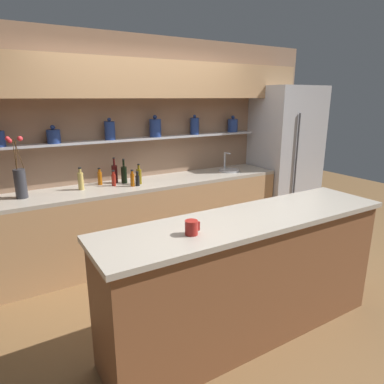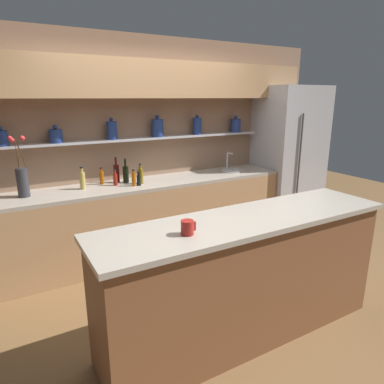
{
  "view_description": "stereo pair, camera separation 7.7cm",
  "coord_description": "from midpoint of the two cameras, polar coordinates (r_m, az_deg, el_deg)",
  "views": [
    {
      "loc": [
        -1.64,
        -2.41,
        1.89
      ],
      "look_at": [
        0.02,
        0.35,
        1.0
      ],
      "focal_mm": 32.0,
      "sensor_mm": 36.0,
      "label": 1
    },
    {
      "loc": [
        -1.57,
        -2.45,
        1.89
      ],
      "look_at": [
        0.02,
        0.35,
        1.0
      ],
      "focal_mm": 32.0,
      "sensor_mm": 36.0,
      "label": 2
    }
  ],
  "objects": [
    {
      "name": "coffee_mug",
      "position": [
        2.25,
        -1.07,
        -5.95
      ],
      "size": [
        0.11,
        0.09,
        0.1
      ],
      "color": "maroon",
      "rests_on": "island_counter"
    },
    {
      "name": "bottle_sauce_2",
      "position": [
        4.07,
        -15.64,
        2.34
      ],
      "size": [
        0.05,
        0.05,
        0.2
      ],
      "color": "#9E4C0A",
      "rests_on": "back_counter_unit"
    },
    {
      "name": "sink_fixture",
      "position": [
        4.69,
        5.67,
        3.8
      ],
      "size": [
        0.28,
        0.28,
        0.25
      ],
      "color": "#B7B7BC",
      "rests_on": "back_counter_unit"
    },
    {
      "name": "bottle_sauce_4",
      "position": [
        3.91,
        -10.46,
        2.12
      ],
      "size": [
        0.05,
        0.05,
        0.19
      ],
      "color": "#9E4C0A",
      "rests_on": "back_counter_unit"
    },
    {
      "name": "flower_vase",
      "position": [
        3.79,
        -27.27,
        1.74
      ],
      "size": [
        0.15,
        0.13,
        0.62
      ],
      "color": "#2D2D33",
      "rests_on": "back_counter_unit"
    },
    {
      "name": "island_counter",
      "position": [
        2.83,
        8.45,
        -13.83
      ],
      "size": [
        2.42,
        0.61,
        1.02
      ],
      "color": "brown",
      "rests_on": "ground_plane"
    },
    {
      "name": "bottle_wine_7",
      "position": [
        4.08,
        -11.79,
        2.93
      ],
      "size": [
        0.07,
        0.07,
        0.29
      ],
      "color": "black",
      "rests_on": "back_counter_unit"
    },
    {
      "name": "bottle_oil_6",
      "position": [
        4.0,
        -9.37,
        2.66
      ],
      "size": [
        0.06,
        0.06,
        0.24
      ],
      "color": "brown",
      "rests_on": "back_counter_unit"
    },
    {
      "name": "ground_plane",
      "position": [
        3.47,
        2.1,
        -17.52
      ],
      "size": [
        12.0,
        12.0,
        0.0
      ],
      "primitive_type": "plane",
      "color": "brown"
    },
    {
      "name": "refrigerator",
      "position": [
        5.29,
        14.8,
        5.57
      ],
      "size": [
        0.9,
        0.73,
        2.05
      ],
      "color": "#B7B7BC",
      "rests_on": "ground_plane"
    },
    {
      "name": "bottle_sauce_3",
      "position": [
        3.93,
        -9.64,
        2.02
      ],
      "size": [
        0.05,
        0.05,
        0.16
      ],
      "color": "black",
      "rests_on": "back_counter_unit"
    },
    {
      "name": "bottle_wine_5",
      "position": [
        4.11,
        -13.29,
        3.04
      ],
      "size": [
        0.07,
        0.07,
        0.3
      ],
      "color": "#380C0C",
      "rests_on": "back_counter_unit"
    },
    {
      "name": "bottle_sauce_0",
      "position": [
        3.98,
        -13.47,
        2.1
      ],
      "size": [
        0.05,
        0.05,
        0.18
      ],
      "color": "maroon",
      "rests_on": "back_counter_unit"
    },
    {
      "name": "bottle_spirit_1",
      "position": [
        3.9,
        -18.59,
        1.84
      ],
      "size": [
        0.06,
        0.06,
        0.25
      ],
      "color": "tan",
      "rests_on": "back_counter_unit"
    },
    {
      "name": "back_counter_unit",
      "position": [
        4.21,
        -8.37,
        -4.52
      ],
      "size": [
        3.58,
        0.62,
        0.92
      ],
      "color": "tan",
      "rests_on": "ground_plane"
    },
    {
      "name": "back_wall_unit",
      "position": [
        4.28,
        -9.13,
        10.76
      ],
      "size": [
        5.2,
        0.44,
        2.6
      ],
      "color": "#937056",
      "rests_on": "ground_plane"
    }
  ]
}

